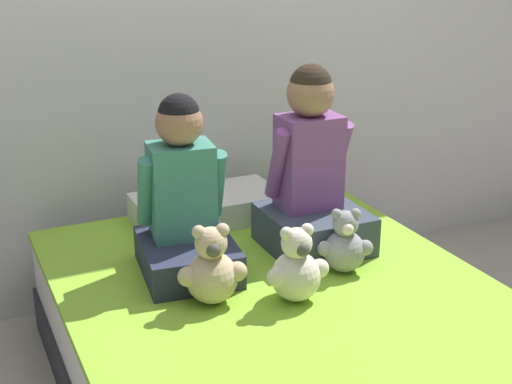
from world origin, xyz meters
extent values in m
cube|color=silver|center=(0.00, 1.07, 1.25)|extent=(8.00, 0.06, 2.50)
cube|color=white|center=(0.00, 0.00, 0.29)|extent=(1.39, 1.83, 0.22)
cube|color=#8CC633|center=(0.00, 0.00, 0.42)|extent=(1.40, 1.84, 0.03)
cube|color=#282D47|center=(-0.24, 0.32, 0.50)|extent=(0.36, 0.42, 0.12)
cube|color=#3D8470|center=(-0.23, 0.37, 0.72)|extent=(0.23, 0.19, 0.33)
sphere|color=#9E7051|center=(-0.23, 0.37, 0.96)|extent=(0.16, 0.16, 0.16)
sphere|color=black|center=(-0.23, 0.37, 0.99)|extent=(0.14, 0.14, 0.14)
cylinder|color=#3D8470|center=(-0.36, 0.39, 0.73)|extent=(0.07, 0.15, 0.27)
cylinder|color=#3D8470|center=(-0.11, 0.36, 0.73)|extent=(0.07, 0.15, 0.27)
cube|color=#384251|center=(0.26, 0.32, 0.51)|extent=(0.36, 0.36, 0.15)
cube|color=#7F4789|center=(0.26, 0.37, 0.76)|extent=(0.22, 0.17, 0.35)
sphere|color=#9E7051|center=(0.26, 0.37, 1.02)|extent=(0.18, 0.18, 0.18)
sphere|color=#2D2319|center=(0.26, 0.37, 1.05)|extent=(0.15, 0.15, 0.15)
cylinder|color=#7F4789|center=(0.14, 0.37, 0.77)|extent=(0.06, 0.15, 0.28)
cylinder|color=#7F4789|center=(0.39, 0.37, 0.77)|extent=(0.06, 0.15, 0.28)
sphere|color=#D1B78E|center=(-0.24, 0.08, 0.52)|extent=(0.17, 0.17, 0.17)
sphere|color=#D1B78E|center=(-0.24, 0.08, 0.64)|extent=(0.10, 0.10, 0.10)
sphere|color=#4C4742|center=(-0.25, 0.04, 0.64)|extent=(0.05, 0.05, 0.05)
sphere|color=#D1B78E|center=(-0.28, 0.09, 0.68)|extent=(0.04, 0.04, 0.04)
sphere|color=#D1B78E|center=(-0.20, 0.08, 0.68)|extent=(0.04, 0.04, 0.04)
sphere|color=#D1B78E|center=(-0.32, 0.08, 0.54)|extent=(0.06, 0.06, 0.06)
sphere|color=#D1B78E|center=(-0.17, 0.05, 0.54)|extent=(0.06, 0.06, 0.06)
sphere|color=#939399|center=(0.26, 0.10, 0.51)|extent=(0.15, 0.15, 0.15)
sphere|color=#939399|center=(0.26, 0.10, 0.61)|extent=(0.09, 0.09, 0.09)
sphere|color=white|center=(0.25, 0.06, 0.61)|extent=(0.04, 0.04, 0.04)
sphere|color=#939399|center=(0.23, 0.11, 0.65)|extent=(0.04, 0.04, 0.04)
sphere|color=#939399|center=(0.29, 0.09, 0.65)|extent=(0.04, 0.04, 0.04)
sphere|color=#939399|center=(0.19, 0.11, 0.53)|extent=(0.06, 0.06, 0.06)
sphere|color=#939399|center=(0.32, 0.06, 0.53)|extent=(0.06, 0.06, 0.06)
sphere|color=silver|center=(0.01, -0.02, 0.52)|extent=(0.16, 0.16, 0.16)
sphere|color=silver|center=(0.01, -0.02, 0.63)|extent=(0.10, 0.10, 0.10)
sphere|color=#4C4742|center=(0.01, -0.06, 0.63)|extent=(0.05, 0.05, 0.05)
sphere|color=silver|center=(-0.03, -0.02, 0.67)|extent=(0.04, 0.04, 0.04)
sphere|color=silver|center=(0.05, -0.02, 0.67)|extent=(0.04, 0.04, 0.04)
sphere|color=silver|center=(-0.07, -0.03, 0.54)|extent=(0.06, 0.06, 0.06)
sphere|color=silver|center=(0.09, -0.03, 0.54)|extent=(0.06, 0.06, 0.06)
cube|color=silver|center=(0.00, 0.74, 0.49)|extent=(0.60, 0.31, 0.11)
camera|label=1|loc=(-0.98, -1.83, 1.56)|focal=50.00mm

